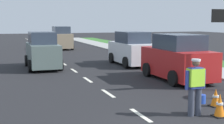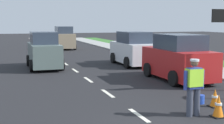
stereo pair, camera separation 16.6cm
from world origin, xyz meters
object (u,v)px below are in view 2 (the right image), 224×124
object	(u,v)px
traffic_cone_near	(218,106)
car_parked_far	(133,50)
road_worker	(194,84)
traffic_cone_far	(215,98)
car_oncoming_lead	(44,51)
car_outgoing_far	(64,39)
car_parked_curbside	(178,59)

from	to	relation	value
traffic_cone_near	car_parked_far	xyz separation A→B (m)	(1.90, 11.03, 0.64)
road_worker	traffic_cone_far	xyz separation A→B (m)	(1.21, 0.64, -0.64)
road_worker	car_oncoming_lead	world-z (taller)	car_oncoming_lead
road_worker	traffic_cone_far	size ratio (longest dim) A/B	2.87
road_worker	car_outgoing_far	bearing A→B (deg)	89.15
car_oncoming_lead	car_outgoing_far	bearing A→B (deg)	75.01
traffic_cone_far	car_parked_far	world-z (taller)	car_parked_far
car_outgoing_far	traffic_cone_far	bearing A→B (deg)	-87.87
traffic_cone_far	car_outgoing_far	distance (m)	23.01
traffic_cone_far	car_outgoing_far	bearing A→B (deg)	92.13
traffic_cone_near	traffic_cone_far	bearing A→B (deg)	58.21
road_worker	car_parked_curbside	xyz separation A→B (m)	(2.50, 5.19, 0.07)
road_worker	car_parked_curbside	distance (m)	5.77
traffic_cone_near	car_oncoming_lead	distance (m)	12.00
traffic_cone_near	car_oncoming_lead	xyz separation A→B (m)	(-3.61, 11.42, 0.66)
car_parked_curbside	car_outgoing_far	size ratio (longest dim) A/B	1.07
car_parked_curbside	car_outgoing_far	bearing A→B (deg)	96.66
car_parked_curbside	car_parked_far	distance (m)	5.50
road_worker	traffic_cone_near	bearing A→B (deg)	-29.05
road_worker	car_parked_far	size ratio (longest dim) A/B	0.41
traffic_cone_far	car_parked_curbside	distance (m)	4.79
traffic_cone_near	road_worker	bearing A→B (deg)	150.95
road_worker	traffic_cone_near	distance (m)	0.91
car_outgoing_far	car_parked_far	bearing A→B (deg)	-80.58
car_parked_curbside	car_parked_far	world-z (taller)	car_parked_curbside
road_worker	traffic_cone_near	xyz separation A→B (m)	(0.60, -0.33, -0.60)
road_worker	car_outgoing_far	distance (m)	23.63
car_oncoming_lead	car_outgoing_far	world-z (taller)	car_outgoing_far
car_parked_curbside	traffic_cone_far	bearing A→B (deg)	-105.89
traffic_cone_far	car_outgoing_far	world-z (taller)	car_outgoing_far
car_outgoing_far	car_oncoming_lead	bearing A→B (deg)	-104.99
car_oncoming_lead	traffic_cone_near	bearing A→B (deg)	-72.46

